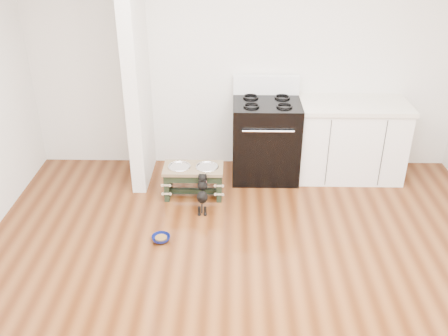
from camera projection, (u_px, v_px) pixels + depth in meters
ground at (247, 300)px, 4.09m from camera, size 5.00×5.00×0.00m
room_shell at (252, 117)px, 3.33m from camera, size 5.00×5.00×5.00m
partition_wall at (136, 65)px, 5.33m from camera, size 0.15×0.80×2.70m
oven_range at (266, 138)px, 5.77m from camera, size 0.76×0.69×1.14m
cabinet_run at (350, 140)px, 5.78m from camera, size 1.24×0.64×0.91m
dog_feeder at (193, 175)px, 5.44m from camera, size 0.65×0.35×0.37m
puppy at (202, 192)px, 5.20m from camera, size 0.11×0.33×0.39m
floor_bowl at (161, 239)px, 4.79m from camera, size 0.20×0.20×0.06m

